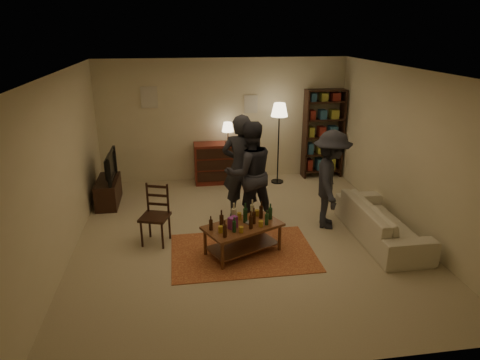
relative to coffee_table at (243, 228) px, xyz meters
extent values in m
plane|color=#C6B793|center=(0.13, 0.54, -0.42)|extent=(6.00, 6.00, 0.00)
plane|color=beige|center=(0.13, 3.54, 0.93)|extent=(5.50, 0.00, 5.50)
plane|color=beige|center=(-2.62, 0.54, 0.93)|extent=(0.00, 6.00, 6.00)
plane|color=beige|center=(2.88, 0.54, 0.93)|extent=(0.00, 6.00, 6.00)
plane|color=beige|center=(0.13, -2.46, 0.93)|extent=(5.50, 0.00, 5.50)
plane|color=white|center=(0.13, 0.54, 2.28)|extent=(6.00, 6.00, 0.00)
cube|color=beige|center=(-1.47, 3.52, 1.48)|extent=(0.35, 0.03, 0.45)
cube|color=beige|center=(0.73, 3.52, 1.28)|extent=(0.30, 0.03, 0.40)
cube|color=maroon|center=(0.00, 0.00, -0.41)|extent=(2.20, 1.50, 0.01)
cube|color=brown|center=(0.00, 0.00, 0.04)|extent=(1.32, 1.06, 0.04)
cube|color=brown|center=(0.00, 0.00, -0.29)|extent=(1.19, 0.93, 0.02)
cylinder|color=brown|center=(-0.36, -0.45, -0.20)|extent=(0.05, 0.05, 0.43)
cylinder|color=brown|center=(0.58, -0.02, -0.20)|extent=(0.05, 0.05, 0.43)
cylinder|color=brown|center=(-0.58, 0.01, -0.20)|extent=(0.05, 0.05, 0.43)
cylinder|color=brown|center=(0.37, 0.45, -0.20)|extent=(0.05, 0.05, 0.43)
cylinder|color=#B18B28|center=(-0.36, -0.20, 0.11)|extent=(0.07, 0.07, 0.10)
cylinder|color=#B18B28|center=(-0.06, -0.24, 0.10)|extent=(0.07, 0.07, 0.09)
cylinder|color=#B18B28|center=(-0.02, 0.21, 0.11)|extent=(0.07, 0.07, 0.11)
cylinder|color=#B18B28|center=(0.26, -0.09, 0.10)|extent=(0.07, 0.07, 0.09)
cylinder|color=#B18B28|center=(0.28, 0.30, 0.11)|extent=(0.07, 0.07, 0.10)
cube|color=#893490|center=(-0.17, -0.06, 0.15)|extent=(0.16, 0.16, 0.18)
cylinder|color=gray|center=(0.12, 0.03, 0.07)|extent=(0.12, 0.12, 0.03)
cube|color=black|center=(-1.34, 0.54, 0.04)|extent=(0.54, 0.54, 0.04)
cylinder|color=black|center=(-1.55, 0.43, -0.20)|extent=(0.04, 0.04, 0.45)
cylinder|color=black|center=(-1.23, 0.32, -0.20)|extent=(0.04, 0.04, 0.45)
cylinder|color=black|center=(-1.45, 0.75, -0.20)|extent=(0.04, 0.04, 0.45)
cylinder|color=black|center=(-1.12, 0.64, -0.20)|extent=(0.04, 0.04, 0.45)
cube|color=black|center=(-1.28, 0.70, 0.31)|extent=(0.34, 0.14, 0.51)
cube|color=black|center=(-2.32, 2.34, -0.17)|extent=(0.40, 1.00, 0.50)
imported|color=black|center=(-2.30, 2.34, 0.36)|extent=(0.13, 0.97, 0.56)
cube|color=maroon|center=(-0.07, 3.26, 0.03)|extent=(1.00, 0.48, 0.90)
cube|color=black|center=(-0.07, 3.01, -0.20)|extent=(0.92, 0.02, 0.22)
cube|color=black|center=(-0.07, 3.01, 0.06)|extent=(0.92, 0.02, 0.22)
cube|color=black|center=(-0.07, 3.01, 0.32)|extent=(0.92, 0.02, 0.22)
cylinder|color=black|center=(0.18, 3.26, 0.50)|extent=(0.12, 0.12, 0.04)
cylinder|color=black|center=(0.18, 3.26, 0.63)|extent=(0.02, 0.02, 0.22)
cone|color=#FFE5B2|center=(0.18, 3.26, 0.84)|extent=(0.26, 0.26, 0.20)
cube|color=black|center=(1.95, 3.32, 0.58)|extent=(0.04, 0.34, 2.00)
cube|color=black|center=(2.81, 3.32, 0.58)|extent=(0.04, 0.34, 2.00)
cube|color=black|center=(2.38, 3.32, -0.27)|extent=(0.90, 0.34, 0.03)
cube|color=black|center=(2.38, 3.32, 0.13)|extent=(0.90, 0.34, 0.03)
cube|color=black|center=(2.38, 3.32, 0.53)|extent=(0.90, 0.34, 0.03)
cube|color=black|center=(2.38, 3.32, 0.93)|extent=(0.90, 0.34, 0.03)
cube|color=black|center=(2.38, 3.32, 1.33)|extent=(0.90, 0.34, 0.03)
cube|color=black|center=(2.38, 3.32, 1.58)|extent=(0.90, 0.34, 0.03)
cube|color=maroon|center=(2.08, 3.32, -0.12)|extent=(0.12, 0.22, 0.26)
cube|color=#29587C|center=(2.33, 3.32, -0.12)|extent=(0.15, 0.22, 0.26)
cube|color=#999B33|center=(2.60, 3.32, -0.12)|extent=(0.18, 0.22, 0.26)
cube|color=#29587C|center=(2.08, 3.32, 0.27)|extent=(0.12, 0.22, 0.24)
cube|color=#999B33|center=(2.33, 3.32, 0.27)|extent=(0.15, 0.22, 0.24)
cube|color=maroon|center=(2.60, 3.32, 0.27)|extent=(0.18, 0.22, 0.24)
cube|color=#999B33|center=(2.08, 3.32, 0.66)|extent=(0.12, 0.22, 0.22)
cube|color=maroon|center=(2.33, 3.32, 0.66)|extent=(0.15, 0.22, 0.22)
cube|color=#29587C|center=(2.60, 3.32, 0.66)|extent=(0.18, 0.22, 0.22)
cube|color=maroon|center=(2.08, 3.32, 1.05)|extent=(0.12, 0.22, 0.20)
cube|color=#29587C|center=(2.33, 3.32, 1.05)|extent=(0.15, 0.22, 0.20)
cube|color=#999B33|center=(2.60, 3.32, 1.05)|extent=(0.18, 0.22, 0.20)
cube|color=#29587C|center=(2.08, 3.32, 1.44)|extent=(0.12, 0.22, 0.18)
cube|color=#999B33|center=(2.33, 3.32, 1.44)|extent=(0.15, 0.22, 0.18)
cube|color=maroon|center=(2.60, 3.32, 1.44)|extent=(0.18, 0.22, 0.18)
cylinder|color=black|center=(1.27, 3.04, -0.40)|extent=(0.28, 0.28, 0.03)
cylinder|color=black|center=(1.27, 3.04, 0.38)|extent=(0.03, 0.03, 1.59)
cone|color=#FFE5B2|center=(1.27, 3.04, 1.23)|extent=(0.36, 0.36, 0.28)
imported|color=beige|center=(2.33, 0.14, -0.12)|extent=(0.81, 2.08, 0.61)
imported|color=#222329|center=(0.18, 1.31, 0.54)|extent=(0.81, 0.67, 1.92)
imported|color=#25262D|center=(0.29, 1.12, 0.50)|extent=(1.01, 0.85, 1.83)
imported|color=#23242A|center=(1.63, 0.73, 0.44)|extent=(0.94, 1.25, 1.71)
camera|label=1|loc=(-0.92, -5.81, 2.91)|focal=32.00mm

